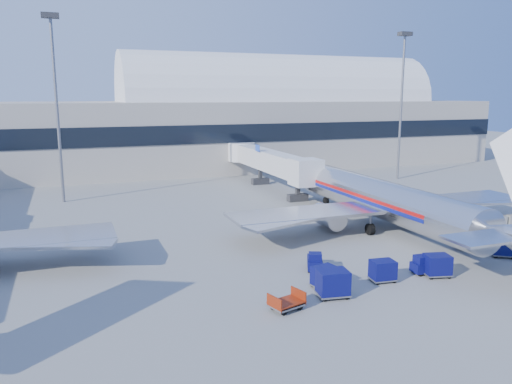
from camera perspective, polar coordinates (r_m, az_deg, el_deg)
name	(u,v)px	position (r m, az deg, el deg)	size (l,w,h in m)	color
ground	(318,254)	(42.54, 7.12, -7.04)	(260.00, 260.00, 0.00)	gray
terminal	(100,128)	(91.98, -17.41, 6.99)	(170.00, 28.15, 21.00)	#B2AA9E
airliner_main	(388,201)	(50.66, 14.86, -0.98)	(32.00, 37.26, 12.07)	silver
jetbridge_near	(266,160)	(72.24, 1.13, 3.67)	(4.40, 27.50, 6.25)	silver
mast_west	(55,81)	(65.71, -21.99, 11.67)	(2.00, 1.20, 22.60)	slate
mast_east	(402,84)	(82.04, 16.38, 11.72)	(2.00, 1.20, 22.60)	slate
barrier_near	(469,224)	(54.38, 23.16, -3.38)	(3.00, 0.55, 0.90)	#9E9E96
barrier_mid	(494,221)	(56.69, 25.58, -3.02)	(3.00, 0.55, 0.90)	#9E9E96
tug_lead	(425,265)	(39.66, 18.75, -7.92)	(2.23, 1.22, 1.41)	#0A0B4B
tug_right	(472,241)	(47.05, 23.46, -5.15)	(2.88, 2.27, 1.68)	#0A0B4B
tug_left	(315,261)	(38.64, 6.72, -7.87)	(1.94, 2.48, 1.45)	#0A0B4B
cart_train_a	(383,270)	(37.14, 14.28, -8.67)	(1.89, 1.53, 1.54)	#0A0B4B
cart_train_b	(324,276)	(35.27, 7.83, -9.53)	(1.91, 1.58, 1.50)	#0A0B4B
cart_train_c	(333,283)	(33.70, 8.78, -10.22)	(2.30, 1.89, 1.83)	#0A0B4B
cart_solo_near	(437,265)	(39.25, 20.00, -7.85)	(2.15, 1.83, 1.64)	#0A0B4B
cart_solo_far	(504,247)	(46.08, 26.48, -5.60)	(2.31, 2.21, 1.62)	#0A0B4B
cart_open_red	(287,304)	(31.75, 3.52, -12.61)	(2.38, 1.96, 0.55)	slate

